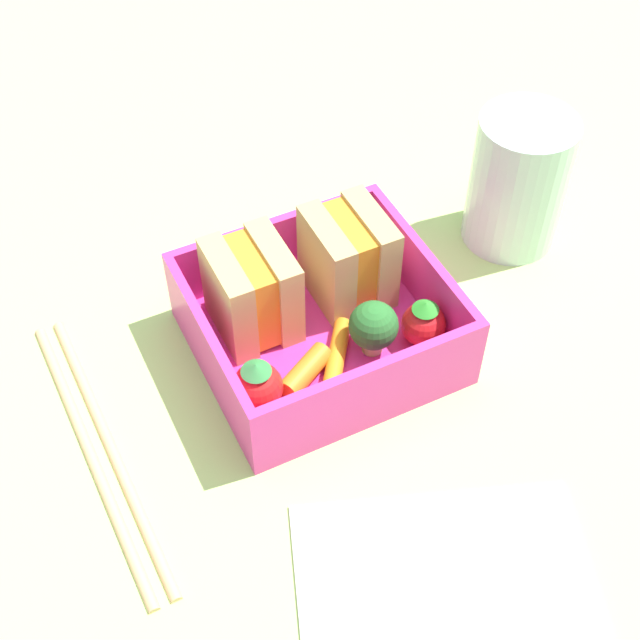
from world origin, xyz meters
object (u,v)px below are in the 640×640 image
at_px(strawberry_left, 257,386).
at_px(carrot_stick_far_left, 342,354).
at_px(sandwich_left, 252,291).
at_px(broccoli_floret, 373,327).
at_px(carrot_stick_left, 305,371).
at_px(folded_napkin, 443,571).
at_px(drinking_glass, 518,181).
at_px(chopstick_pair, 100,448).
at_px(strawberry_far_left, 424,323).
at_px(sandwich_center_left, 348,257).

distance_m(strawberry_left, carrot_stick_far_left, 0.06).
xyz_separation_m(sandwich_left, broccoli_floret, (0.06, -0.05, -0.01)).
bearing_deg(broccoli_floret, carrot_stick_far_left, 176.82).
xyz_separation_m(carrot_stick_left, folded_napkin, (0.01, -0.14, -0.02)).
bearing_deg(sandwich_left, drinking_glass, 2.36).
bearing_deg(strawberry_left, folded_napkin, -71.36).
distance_m(sandwich_left, chopstick_pair, 0.13).
bearing_deg(carrot_stick_left, carrot_stick_far_left, 7.68).
height_order(carrot_stick_left, strawberry_far_left, strawberry_far_left).
distance_m(drinking_glass, folded_napkin, 0.28).
bearing_deg(strawberry_left, strawberry_far_left, -0.09).
distance_m(broccoli_floret, chopstick_pair, 0.18).
xyz_separation_m(sandwich_left, carrot_stick_left, (0.01, -0.06, -0.02)).
height_order(strawberry_left, chopstick_pair, strawberry_left).
relative_size(carrot_stick_left, drinking_glass, 0.39).
xyz_separation_m(sandwich_left, drinking_glass, (0.20, 0.01, 0.01)).
bearing_deg(sandwich_left, folded_napkin, -83.04).
height_order(sandwich_left, folded_napkin, sandwich_left).
height_order(sandwich_center_left, carrot_stick_left, sandwich_center_left).
bearing_deg(drinking_glass, carrot_stick_far_left, -160.32).
bearing_deg(sandwich_left, strawberry_far_left, -33.00).
bearing_deg(strawberry_far_left, drinking_glass, 30.81).
distance_m(strawberry_far_left, drinking_glass, 0.13).
distance_m(strawberry_far_left, folded_napkin, 0.16).
height_order(carrot_stick_far_left, drinking_glass, drinking_glass).
bearing_deg(carrot_stick_far_left, sandwich_center_left, 59.25).
bearing_deg(strawberry_left, drinking_glass, 16.53).
xyz_separation_m(sandwich_center_left, carrot_stick_far_left, (-0.03, -0.05, -0.03)).
distance_m(sandwich_left, carrot_stick_far_left, 0.07).
distance_m(carrot_stick_far_left, chopstick_pair, 0.16).
relative_size(broccoli_floret, strawberry_far_left, 1.12).
bearing_deg(drinking_glass, sandwich_center_left, -176.47).
distance_m(carrot_stick_left, carrot_stick_far_left, 0.03).
bearing_deg(strawberry_left, sandwich_center_left, 33.08).
xyz_separation_m(strawberry_left, broccoli_floret, (0.08, 0.01, 0.01)).
bearing_deg(strawberry_left, carrot_stick_far_left, 7.24).
bearing_deg(sandwich_left, carrot_stick_left, -79.12).
relative_size(carrot_stick_far_left, chopstick_pair, 0.25).
xyz_separation_m(strawberry_left, drinking_glass, (0.23, 0.07, 0.02)).
relative_size(carrot_stick_far_left, strawberry_far_left, 1.58).
bearing_deg(chopstick_pair, drinking_glass, 8.91).
bearing_deg(strawberry_left, broccoli_floret, 4.53).
relative_size(strawberry_far_left, chopstick_pair, 0.16).
xyz_separation_m(carrot_stick_far_left, broccoli_floret, (0.02, -0.00, 0.02)).
distance_m(carrot_stick_left, folded_napkin, 0.14).
bearing_deg(chopstick_pair, carrot_stick_far_left, -3.33).
xyz_separation_m(broccoli_floret, strawberry_far_left, (0.03, -0.01, -0.01)).
bearing_deg(strawberry_far_left, carrot_stick_far_left, 171.76).
bearing_deg(strawberry_far_left, carrot_stick_left, 177.02).
bearing_deg(chopstick_pair, sandwich_center_left, 12.75).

